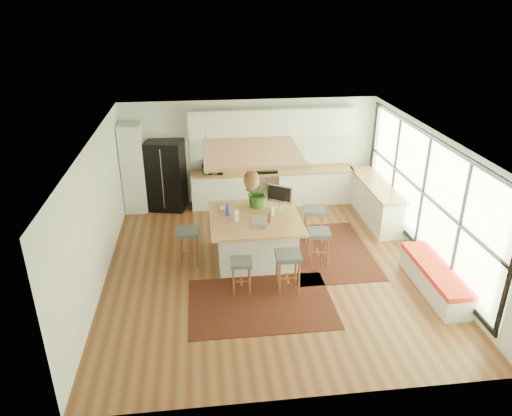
{
  "coord_description": "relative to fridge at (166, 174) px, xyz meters",
  "views": [
    {
      "loc": [
        -1.25,
        -8.32,
        5.13
      ],
      "look_at": [
        -0.2,
        0.5,
        1.1
      ],
      "focal_mm": 33.49,
      "sensor_mm": 36.0,
      "label": 1
    }
  ],
  "objects": [
    {
      "name": "stool_right_front",
      "position": [
        3.2,
        -3.17,
        -0.57
      ],
      "size": [
        0.48,
        0.48,
        0.73
      ],
      "primitive_type": null,
      "rotation": [
        0.0,
        0.0,
        1.47
      ],
      "color": "#3E4244",
      "rests_on": "floor"
    },
    {
      "name": "floor",
      "position": [
        2.17,
        -3.21,
        -0.93
      ],
      "size": [
        7.0,
        7.0,
        0.0
      ],
      "primitive_type": "plane",
      "color": "brown",
      "rests_on": "ground"
    },
    {
      "name": "fridge",
      "position": [
        0.0,
        0.0,
        0.0
      ],
      "size": [
        1.02,
        0.88,
        1.79
      ],
      "primitive_type": null,
      "rotation": [
        0.0,
        0.0,
        -0.22
      ],
      "color": "black",
      "rests_on": "floor"
    },
    {
      "name": "range",
      "position": [
        2.47,
        -0.03,
        -0.43
      ],
      "size": [
        0.76,
        0.62,
        1.0
      ],
      "primitive_type": null,
      "color": "#A5A5AA",
      "rests_on": "floor"
    },
    {
      "name": "island_bottle_2",
      "position": [
        2.19,
        -3.07,
        0.1
      ],
      "size": [
        0.07,
        0.07,
        0.19
      ],
      "primitive_type": "cylinder",
      "color": "#8E2F3F",
      "rests_on": "island"
    },
    {
      "name": "wall_right",
      "position": [
        5.42,
        -3.21,
        0.42
      ],
      "size": [
        0.0,
        7.0,
        7.0
      ],
      "primitive_type": "plane",
      "rotation": [
        1.57,
        0.0,
        -1.57
      ],
      "color": "white",
      "rests_on": "ground"
    },
    {
      "name": "window_wall",
      "position": [
        5.39,
        -3.21,
        0.47
      ],
      "size": [
        0.1,
        6.2,
        2.6
      ],
      "primitive_type": null,
      "color": "black",
      "rests_on": "wall_right"
    },
    {
      "name": "ceiling",
      "position": [
        2.17,
        -3.21,
        1.78
      ],
      "size": [
        7.0,
        7.0,
        0.0
      ],
      "primitive_type": "plane",
      "rotation": [
        3.14,
        0.0,
        0.0
      ],
      "color": "white",
      "rests_on": "ground"
    },
    {
      "name": "microwave",
      "position": [
        1.18,
        -0.03,
        0.18
      ],
      "size": [
        0.54,
        0.32,
        0.36
      ],
      "primitive_type": "imported",
      "rotation": [
        0.0,
        0.0,
        -0.05
      ],
      "color": "#A5A5AA",
      "rests_on": "back_counter_top"
    },
    {
      "name": "monitor",
      "position": [
        2.5,
        -2.41,
        0.26
      ],
      "size": [
        0.59,
        0.49,
        0.53
      ],
      "primitive_type": null,
      "rotation": [
        0.0,
        0.0,
        -0.6
      ],
      "color": "#A5A5AA",
      "rests_on": "island"
    },
    {
      "name": "right_counter_top",
      "position": [
        5.1,
        -1.21,
        -0.03
      ],
      "size": [
        0.64,
        2.54,
        0.05
      ],
      "primitive_type": "cube",
      "color": "#AA6C3C",
      "rests_on": "right_counter_base"
    },
    {
      "name": "stool_left_side",
      "position": [
        0.55,
        -2.9,
        -0.57
      ],
      "size": [
        0.47,
        0.47,
        0.77
      ],
      "primitive_type": null,
      "rotation": [
        0.0,
        0.0,
        -1.61
      ],
      "color": "#3E4244",
      "rests_on": "floor"
    },
    {
      "name": "rug_near",
      "position": [
        1.85,
        -4.46,
        -0.92
      ],
      "size": [
        2.6,
        1.8,
        0.01
      ],
      "primitive_type": "cube",
      "color": "black",
      "rests_on": "floor"
    },
    {
      "name": "pantry",
      "position": [
        -0.78,
        -0.03,
        0.2
      ],
      "size": [
        0.55,
        0.6,
        2.25
      ],
      "primitive_type": "cube",
      "color": "white",
      "rests_on": "floor"
    },
    {
      "name": "island",
      "position": [
        1.94,
        -2.77,
        -0.46
      ],
      "size": [
        1.85,
        1.85,
        0.93
      ],
      "primitive_type": null,
      "color": "#AA6C3C",
      "rests_on": "floor"
    },
    {
      "name": "back_counter_top",
      "position": [
        2.72,
        -0.03,
        -0.03
      ],
      "size": [
        4.24,
        0.64,
        0.05
      ],
      "primitive_type": "cube",
      "color": "#AA6C3C",
      "rests_on": "back_counter_base"
    },
    {
      "name": "island_bowl",
      "position": [
        1.35,
        -2.37,
        0.03
      ],
      "size": [
        0.22,
        0.22,
        0.05
      ],
      "primitive_type": "imported",
      "rotation": [
        0.0,
        0.0,
        0.01
      ],
      "color": "white",
      "rests_on": "island"
    },
    {
      "name": "ceiling_panel",
      "position": [
        1.87,
        -2.81,
        1.12
      ],
      "size": [
        1.86,
        1.86,
        0.8
      ],
      "primitive_type": null,
      "color": "#AA6C3C",
      "rests_on": "ceiling"
    },
    {
      "name": "island_plant",
      "position": [
        2.06,
        -2.25,
        0.25
      ],
      "size": [
        0.67,
        0.72,
        0.5
      ],
      "primitive_type": "imported",
      "rotation": [
        0.0,
        0.0,
        0.17
      ],
      "color": "#1E4C19",
      "rests_on": "island"
    },
    {
      "name": "back_counter_base",
      "position": [
        2.72,
        -0.03,
        -0.49
      ],
      "size": [
        4.2,
        0.6,
        0.88
      ],
      "primitive_type": "cube",
      "color": "white",
      "rests_on": "floor"
    },
    {
      "name": "wall_back",
      "position": [
        2.17,
        0.29,
        0.42
      ],
      "size": [
        6.5,
        0.0,
        6.5
      ],
      "primitive_type": "plane",
      "rotation": [
        1.57,
        0.0,
        0.0
      ],
      "color": "white",
      "rests_on": "ground"
    },
    {
      "name": "island_bottle_1",
      "position": [
        1.54,
        -2.92,
        0.1
      ],
      "size": [
        0.07,
        0.07,
        0.19
      ],
      "primitive_type": "cylinder",
      "color": "white",
      "rests_on": "island"
    },
    {
      "name": "stool_right_back",
      "position": [
        3.32,
        -2.18,
        -0.57
      ],
      "size": [
        0.52,
        0.52,
        0.78
      ],
      "primitive_type": null,
      "rotation": [
        0.0,
        0.0,
        1.43
      ],
      "color": "#3E4244",
      "rests_on": "floor"
    },
    {
      "name": "backsplash",
      "position": [
        2.72,
        0.27,
        0.43
      ],
      "size": [
        4.2,
        0.02,
        0.8
      ],
      "primitive_type": "cube",
      "color": "white",
      "rests_on": "wall_back"
    },
    {
      "name": "laptop",
      "position": [
        1.96,
        -3.24,
        0.12
      ],
      "size": [
        0.38,
        0.39,
        0.22
      ],
      "primitive_type": null,
      "rotation": [
        0.0,
        0.0,
        -0.3
      ],
      "color": "#A5A5AA",
      "rests_on": "island"
    },
    {
      "name": "stool_near_left",
      "position": [
        1.54,
        -4.02,
        -0.57
      ],
      "size": [
        0.41,
        0.41,
        0.66
      ],
      "primitive_type": null,
      "rotation": [
        0.0,
        0.0,
        -0.05
      ],
      "color": "#3E4244",
      "rests_on": "floor"
    },
    {
      "name": "island_bottle_0",
      "position": [
        1.39,
        -2.67,
        0.1
      ],
      "size": [
        0.07,
        0.07,
        0.19
      ],
      "primitive_type": "cylinder",
      "color": "#2D39B7",
      "rests_on": "island"
    },
    {
      "name": "island_bottle_3",
      "position": [
        2.29,
        -2.72,
        0.1
      ],
      "size": [
        0.07,
        0.07,
        0.19
      ],
      "primitive_type": "cylinder",
      "color": "white",
      "rests_on": "island"
    },
    {
      "name": "upper_cabinets",
      "position": [
        2.72,
        0.11,
        1.22
      ],
      "size": [
        4.2,
        0.34,
        0.7
      ],
      "primitive_type": "cube",
      "color": "white",
      "rests_on": "wall_back"
    },
    {
      "name": "rug_right",
      "position": [
        3.51,
        -2.74,
        -0.92
      ],
      "size": [
        1.8,
        2.6,
        0.01
      ],
      "primitive_type": "cube",
      "color": "black",
      "rests_on": "floor"
    },
    {
      "name": "wall_front",
      "position": [
        2.17,
        -6.71,
        0.42
      ],
      "size": [
        6.5,
        0.0,
        6.5
      ],
      "primitive_type": "plane",
      "rotation": [
        -1.57,
        0.0,
        0.0
      ],
      "color": "white",
      "rests_on": "ground"
    },
    {
      "name": "stool_near_right",
      "position": [
        2.4,
        -4.09,
        -0.57
      ],
      "size": [
        0.48,
        0.48,
        0.78
      ],
      "primitive_type": null,
      "rotation": [
        0.0,
        0.0,
        -0.03
      ],
      "color": "#3E4244",
      "rests_on": "floor"
    },
    {
      "name": "wall_left",
      "position": [
        -1.08,
        -3.21,
        0.42
      ],
      "size": [
        0.0,
        7.0,
        7.0
      ],
      "primitive_type": "plane",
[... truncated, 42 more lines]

